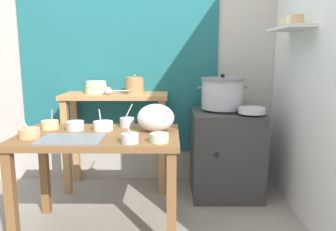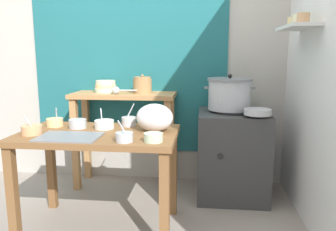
% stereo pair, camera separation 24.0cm
% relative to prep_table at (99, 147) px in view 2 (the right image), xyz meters
% --- Properties ---
extents(ground_plane, '(9.00, 9.00, 0.00)m').
position_rel_prep_table_xyz_m(ground_plane, '(0.15, -0.01, -0.61)').
color(ground_plane, gray).
extents(wall_back, '(4.40, 0.12, 2.60)m').
position_rel_prep_table_xyz_m(wall_back, '(0.23, 1.09, 0.69)').
color(wall_back, '#B2ADA3').
rests_on(wall_back, ground).
extents(wall_right, '(0.30, 3.20, 2.60)m').
position_rel_prep_table_xyz_m(wall_right, '(1.55, 0.19, 0.69)').
color(wall_right, white).
rests_on(wall_right, ground).
extents(prep_table, '(1.10, 0.66, 0.72)m').
position_rel_prep_table_xyz_m(prep_table, '(0.00, 0.00, 0.00)').
color(prep_table, brown).
rests_on(prep_table, ground).
extents(back_shelf_table, '(0.96, 0.40, 0.90)m').
position_rel_prep_table_xyz_m(back_shelf_table, '(-0.01, 0.82, 0.07)').
color(back_shelf_table, '#B27F4C').
rests_on(back_shelf_table, ground).
extents(stove_block, '(0.60, 0.61, 0.78)m').
position_rel_prep_table_xyz_m(stove_block, '(0.99, 0.69, -0.23)').
color(stove_block, '#383838').
rests_on(stove_block, ground).
extents(steamer_pot, '(0.43, 0.39, 0.31)m').
position_rel_prep_table_xyz_m(steamer_pot, '(0.95, 0.71, 0.31)').
color(steamer_pot, '#B7BABF').
rests_on(steamer_pot, stove_block).
extents(clay_pot, '(0.17, 0.17, 0.18)m').
position_rel_prep_table_xyz_m(clay_pot, '(0.17, 0.82, 0.37)').
color(clay_pot, '#A37A4C').
rests_on(clay_pot, back_shelf_table).
extents(bowl_stack_enamel, '(0.21, 0.21, 0.11)m').
position_rel_prep_table_xyz_m(bowl_stack_enamel, '(-0.20, 0.86, 0.34)').
color(bowl_stack_enamel, '#B7D1AD').
rests_on(bowl_stack_enamel, back_shelf_table).
extents(ladle, '(0.29, 0.07, 0.07)m').
position_rel_prep_table_xyz_m(ladle, '(-0.05, 0.73, 0.33)').
color(ladle, '#B7BABF').
rests_on(ladle, back_shelf_table).
extents(serving_tray, '(0.40, 0.28, 0.01)m').
position_rel_prep_table_xyz_m(serving_tray, '(-0.14, -0.17, 0.12)').
color(serving_tray, slate).
rests_on(serving_tray, prep_table).
extents(plastic_bag, '(0.26, 0.20, 0.20)m').
position_rel_prep_table_xyz_m(plastic_bag, '(0.39, 0.07, 0.21)').
color(plastic_bag, white).
rests_on(plastic_bag, prep_table).
extents(wide_pan, '(0.22, 0.22, 0.05)m').
position_rel_prep_table_xyz_m(wide_pan, '(1.16, 0.48, 0.19)').
color(wide_pan, '#B7BABF').
rests_on(wide_pan, stove_block).
extents(prep_bowl_0, '(0.12, 0.12, 0.14)m').
position_rel_prep_table_xyz_m(prep_bowl_0, '(-0.38, 0.15, 0.14)').
color(prep_bowl_0, '#E5C684').
rests_on(prep_bowl_0, prep_table).
extents(prep_bowl_1, '(0.11, 0.11, 0.17)m').
position_rel_prep_table_xyz_m(prep_bowl_1, '(0.17, 0.22, 0.15)').
color(prep_bowl_1, '#B7BABF').
rests_on(prep_bowl_1, prep_table).
extents(prep_bowl_2, '(0.12, 0.12, 0.05)m').
position_rel_prep_table_xyz_m(prep_bowl_2, '(0.42, -0.22, 0.14)').
color(prep_bowl_2, '#B7D1AD').
rests_on(prep_bowl_2, prep_table).
extents(prep_bowl_3, '(0.14, 0.14, 0.15)m').
position_rel_prep_table_xyz_m(prep_bowl_3, '(0.01, 0.11, 0.15)').
color(prep_bowl_3, silver).
rests_on(prep_bowl_3, prep_table).
extents(prep_bowl_4, '(0.13, 0.13, 0.07)m').
position_rel_prep_table_xyz_m(prep_bowl_4, '(-0.19, 0.11, 0.15)').
color(prep_bowl_4, '#B7BABF').
rests_on(prep_bowl_4, prep_table).
extents(prep_bowl_5, '(0.11, 0.11, 0.14)m').
position_rel_prep_table_xyz_m(prep_bowl_5, '(0.24, -0.24, 0.14)').
color(prep_bowl_5, '#B7BABF').
rests_on(prep_bowl_5, prep_table).
extents(prep_bowl_6, '(0.14, 0.14, 0.14)m').
position_rel_prep_table_xyz_m(prep_bowl_6, '(-0.42, -0.12, 0.15)').
color(prep_bowl_6, tan).
rests_on(prep_bowl_6, prep_table).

